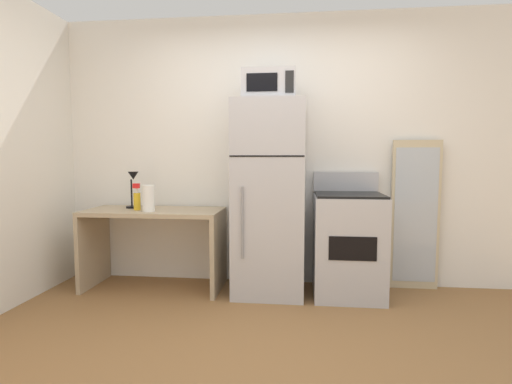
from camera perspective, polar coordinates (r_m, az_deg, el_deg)
ground_plane at (r=2.51m, az=1.40°, el=-24.52°), size 12.00×12.00×0.00m
wall_back_white at (r=3.88m, az=3.65°, el=5.96°), size 5.00×0.10×2.60m
desk at (r=3.83m, az=-14.60°, el=-5.72°), size 1.27×0.58×0.75m
desk_lamp at (r=3.93m, az=-17.56°, el=1.21°), size 0.14×0.12×0.35m
paper_towel_roll at (r=3.66m, az=-15.43°, el=-0.89°), size 0.11×0.11×0.24m
spray_bottle at (r=3.79m, az=-17.00°, el=-1.06°), size 0.06×0.06×0.25m
refrigerator at (r=3.53m, az=1.96°, el=-0.96°), size 0.63×0.63×1.74m
microwave at (r=3.55m, az=1.98°, el=15.25°), size 0.46×0.35×0.26m
oven_range at (r=3.61m, az=13.30°, el=-7.40°), size 0.61×0.61×1.10m
leaning_mirror at (r=3.95m, az=22.25°, el=-3.15°), size 0.44×0.03×1.40m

